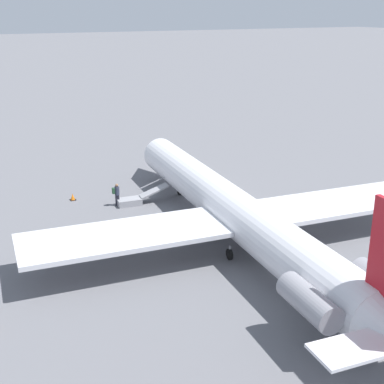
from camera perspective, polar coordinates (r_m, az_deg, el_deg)
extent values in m
plane|color=slate|center=(35.01, 3.90, -4.96)|extent=(600.00, 600.00, 0.00)
cylinder|color=silver|center=(34.18, 3.98, -1.63)|extent=(28.29, 5.71, 2.80)
cone|color=silver|center=(48.08, -4.05, 4.50)|extent=(3.35, 3.05, 2.74)
cube|color=silver|center=(30.72, -7.34, -4.63)|extent=(5.68, 12.23, 0.28)
cube|color=silver|center=(36.77, 15.28, -1.12)|extent=(5.68, 12.23, 0.28)
cylinder|color=gray|center=(23.74, 12.36, -11.36)|extent=(3.47, 1.60, 1.26)
cylinder|color=gray|center=(25.95, 19.72, -9.32)|extent=(3.47, 1.60, 1.26)
cylinder|color=black|center=(42.73, -1.34, 0.11)|extent=(0.71, 0.24, 0.69)
cylinder|color=gray|center=(42.59, -1.35, 0.69)|extent=(0.12, 0.12, 0.22)
cylinder|color=black|center=(32.06, 4.02, -6.63)|extent=(0.71, 0.24, 0.69)
cylinder|color=gray|center=(31.87, 4.04, -5.90)|extent=(0.12, 0.12, 0.22)
cylinder|color=black|center=(33.14, 7.98, -5.89)|extent=(0.71, 0.24, 0.69)
cylinder|color=gray|center=(32.95, 8.02, -5.17)|extent=(0.12, 0.12, 0.22)
cube|color=#99999E|center=(40.91, -6.72, -1.04)|extent=(1.28, 1.90, 0.50)
cube|color=#99999E|center=(41.22, -4.07, 0.13)|extent=(1.13, 2.32, 0.87)
cube|color=#99999E|center=(41.46, -4.28, 0.97)|extent=(0.29, 2.21, 0.82)
cube|color=#23232D|center=(40.85, -7.96, -0.87)|extent=(0.23, 0.30, 0.85)
cylinder|color=#33384C|center=(40.60, -8.01, 0.13)|extent=(0.36, 0.36, 0.65)
sphere|color=#936B4C|center=(40.46, -8.04, 0.72)|extent=(0.24, 0.24, 0.24)
cube|color=#23472D|center=(40.53, -8.38, 0.12)|extent=(0.30, 0.21, 0.44)
cube|color=black|center=(42.76, -12.59, -0.82)|extent=(0.46, 0.46, 0.03)
cone|color=orange|center=(42.68, -12.61, -0.52)|extent=(0.36, 0.36, 0.51)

